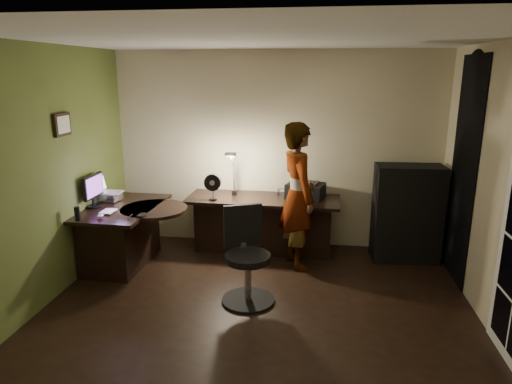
# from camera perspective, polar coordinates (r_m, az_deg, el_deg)

# --- Properties ---
(floor) EXTENTS (4.50, 4.00, 0.01)m
(floor) POSITION_cam_1_polar(r_m,az_deg,el_deg) (4.91, 0.08, -14.67)
(floor) COLOR black
(floor) RESTS_ON ground
(ceiling) EXTENTS (4.50, 4.00, 0.01)m
(ceiling) POSITION_cam_1_polar(r_m,az_deg,el_deg) (4.28, 0.10, 18.74)
(ceiling) COLOR silver
(ceiling) RESTS_ON floor
(wall_back) EXTENTS (4.50, 0.01, 2.70)m
(wall_back) POSITION_cam_1_polar(r_m,az_deg,el_deg) (6.36, 2.51, 5.20)
(wall_back) COLOR #C3B890
(wall_back) RESTS_ON floor
(wall_front) EXTENTS (4.50, 0.01, 2.70)m
(wall_front) POSITION_cam_1_polar(r_m,az_deg,el_deg) (2.54, -6.07, -10.09)
(wall_front) COLOR #C3B890
(wall_front) RESTS_ON floor
(wall_left) EXTENTS (0.01, 4.00, 2.70)m
(wall_left) POSITION_cam_1_polar(r_m,az_deg,el_deg) (5.20, -25.37, 1.59)
(wall_left) COLOR #C3B890
(wall_left) RESTS_ON floor
(wall_right) EXTENTS (0.01, 4.00, 2.70)m
(wall_right) POSITION_cam_1_polar(r_m,az_deg,el_deg) (4.68, 28.61, -0.15)
(wall_right) COLOR #C3B890
(wall_right) RESTS_ON floor
(green_wall_overlay) EXTENTS (0.00, 4.00, 2.70)m
(green_wall_overlay) POSITION_cam_1_polar(r_m,az_deg,el_deg) (5.19, -25.23, 1.58)
(green_wall_overlay) COLOR #506028
(green_wall_overlay) RESTS_ON floor
(arched_doorway) EXTENTS (0.01, 0.90, 2.60)m
(arched_doorway) POSITION_cam_1_polar(r_m,az_deg,el_deg) (5.75, 24.50, 2.32)
(arched_doorway) COLOR black
(arched_doorway) RESTS_ON floor
(framed_picture) EXTENTS (0.04, 0.30, 0.25)m
(framed_picture) POSITION_cam_1_polar(r_m,az_deg,el_deg) (5.48, -23.11, 7.76)
(framed_picture) COLOR black
(framed_picture) RESTS_ON wall_left
(desk_left) EXTENTS (0.86, 1.36, 0.77)m
(desk_left) POSITION_cam_1_polar(r_m,az_deg,el_deg) (6.07, -16.11, -5.27)
(desk_left) COLOR black
(desk_left) RESTS_ON floor
(desk_right) EXTENTS (2.06, 0.77, 0.77)m
(desk_right) POSITION_cam_1_polar(r_m,az_deg,el_deg) (6.25, 0.87, -4.13)
(desk_right) COLOR black
(desk_right) RESTS_ON floor
(cabinet) EXTENTS (0.86, 0.46, 1.27)m
(cabinet) POSITION_cam_1_polar(r_m,az_deg,el_deg) (6.23, 18.33, -2.55)
(cabinet) COLOR black
(cabinet) RESTS_ON floor
(laptop_stand) EXTENTS (0.27, 0.24, 0.10)m
(laptop_stand) POSITION_cam_1_polar(r_m,az_deg,el_deg) (6.23, -17.71, -0.53)
(laptop_stand) COLOR silver
(laptop_stand) RESTS_ON desk_left
(laptop) EXTENTS (0.32, 0.30, 0.21)m
(laptop) POSITION_cam_1_polar(r_m,az_deg,el_deg) (6.19, -17.72, 0.84)
(laptop) COLOR silver
(laptop) RESTS_ON laptop_stand
(monitor) EXTENTS (0.09, 0.44, 0.29)m
(monitor) POSITION_cam_1_polar(r_m,az_deg,el_deg) (5.99, -19.77, -0.38)
(monitor) COLOR black
(monitor) RESTS_ON desk_left
(mouse) EXTENTS (0.07, 0.10, 0.04)m
(mouse) POSITION_cam_1_polar(r_m,az_deg,el_deg) (5.55, -18.89, -2.83)
(mouse) COLOR silver
(mouse) RESTS_ON desk_left
(phone) EXTENTS (0.08, 0.15, 0.01)m
(phone) POSITION_cam_1_polar(r_m,az_deg,el_deg) (5.50, -14.12, -2.78)
(phone) COLOR black
(phone) RESTS_ON desk_left
(pen) EXTENTS (0.02, 0.15, 0.01)m
(pen) POSITION_cam_1_polar(r_m,az_deg,el_deg) (5.48, -15.47, -2.94)
(pen) COLOR black
(pen) RESTS_ON desk_left
(speaker) EXTENTS (0.08, 0.08, 0.16)m
(speaker) POSITION_cam_1_polar(r_m,az_deg,el_deg) (5.50, -21.44, -2.55)
(speaker) COLOR black
(speaker) RESTS_ON desk_left
(notepad) EXTENTS (0.16, 0.22, 0.01)m
(notepad) POSITION_cam_1_polar(r_m,az_deg,el_deg) (5.75, -18.00, -2.30)
(notepad) COLOR silver
(notepad) RESTS_ON desk_left
(desk_fan) EXTENTS (0.23, 0.13, 0.34)m
(desk_fan) POSITION_cam_1_polar(r_m,az_deg,el_deg) (6.02, -5.42, 0.66)
(desk_fan) COLOR black
(desk_fan) RESTS_ON desk_right
(headphones) EXTENTS (0.18, 0.07, 0.08)m
(headphones) POSITION_cam_1_polar(r_m,az_deg,el_deg) (6.30, 3.46, 0.13)
(headphones) COLOR #29359C
(headphones) RESTS_ON desk_right
(printer) EXTENTS (0.55, 0.47, 0.21)m
(printer) POSITION_cam_1_polar(r_m,az_deg,el_deg) (6.13, 6.21, 0.27)
(printer) COLOR black
(printer) RESTS_ON desk_right
(desk_lamp) EXTENTS (0.24, 0.34, 0.66)m
(desk_lamp) POSITION_cam_1_polar(r_m,az_deg,el_deg) (6.18, -2.77, 2.61)
(desk_lamp) COLOR black
(desk_lamp) RESTS_ON desk_right
(office_chair) EXTENTS (0.75, 0.75, 1.03)m
(office_chair) POSITION_cam_1_polar(r_m,az_deg,el_deg) (4.86, -1.02, -8.17)
(office_chair) COLOR black
(office_chair) RESTS_ON floor
(person) EXTENTS (0.66, 0.77, 1.84)m
(person) POSITION_cam_1_polar(r_m,az_deg,el_deg) (5.68, 5.27, -0.48)
(person) COLOR #D8A88C
(person) RESTS_ON floor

